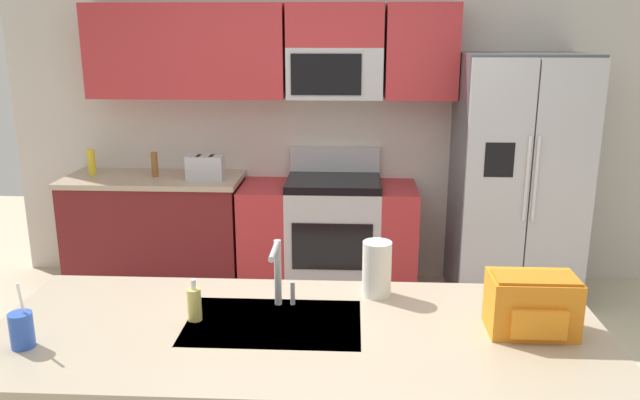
# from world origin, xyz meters

# --- Properties ---
(kitchen_wall_unit) EXTENTS (5.20, 0.43, 2.60)m
(kitchen_wall_unit) POSITION_xyz_m (-0.14, 2.08, 1.47)
(kitchen_wall_unit) COLOR beige
(kitchen_wall_unit) RESTS_ON ground
(back_counter) EXTENTS (1.38, 0.63, 0.90)m
(back_counter) POSITION_xyz_m (-1.38, 1.80, 0.45)
(back_counter) COLOR maroon
(back_counter) RESTS_ON ground
(range_oven) EXTENTS (1.36, 0.61, 1.10)m
(range_oven) POSITION_xyz_m (-0.00, 1.80, 0.44)
(range_oven) COLOR #B7BABF
(range_oven) RESTS_ON ground
(refrigerator) EXTENTS (0.90, 0.76, 1.85)m
(refrigerator) POSITION_xyz_m (1.41, 1.73, 0.93)
(refrigerator) COLOR #4C4F54
(refrigerator) RESTS_ON ground
(toaster) EXTENTS (0.28, 0.16, 0.18)m
(toaster) POSITION_xyz_m (-0.95, 1.75, 0.99)
(toaster) COLOR #B7BABF
(toaster) RESTS_ON back_counter
(pepper_mill) EXTENTS (0.05, 0.05, 0.19)m
(pepper_mill) POSITION_xyz_m (-1.36, 1.80, 1.00)
(pepper_mill) COLOR brown
(pepper_mill) RESTS_ON back_counter
(bottle_yellow) EXTENTS (0.06, 0.06, 0.20)m
(bottle_yellow) POSITION_xyz_m (-1.88, 1.85, 1.00)
(bottle_yellow) COLOR yellow
(bottle_yellow) RESTS_ON back_counter
(sink_faucet) EXTENTS (0.09, 0.21, 0.28)m
(sink_faucet) POSITION_xyz_m (-0.12, -0.55, 1.07)
(sink_faucet) COLOR #B7BABF
(sink_faucet) RESTS_ON island_counter
(drink_cup_blue) EXTENTS (0.08, 0.08, 0.25)m
(drink_cup_blue) POSITION_xyz_m (-1.00, -0.94, 0.97)
(drink_cup_blue) COLOR blue
(drink_cup_blue) RESTS_ON island_counter
(soap_dispenser) EXTENTS (0.06, 0.06, 0.17)m
(soap_dispenser) POSITION_xyz_m (-0.43, -0.69, 0.97)
(soap_dispenser) COLOR #D8CC66
(soap_dispenser) RESTS_ON island_counter
(paper_towel_roll) EXTENTS (0.12, 0.12, 0.24)m
(paper_towel_roll) POSITION_xyz_m (0.29, -0.41, 1.02)
(paper_towel_roll) COLOR white
(paper_towel_roll) RESTS_ON island_counter
(backpack) EXTENTS (0.32, 0.22, 0.23)m
(backpack) POSITION_xyz_m (0.86, -0.72, 1.02)
(backpack) COLOR orange
(backpack) RESTS_ON island_counter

